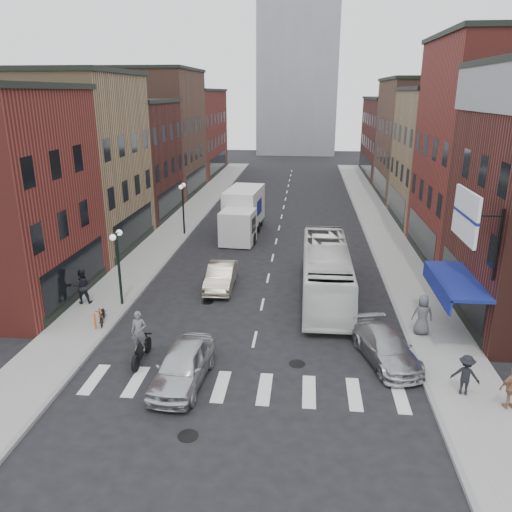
{
  "coord_description": "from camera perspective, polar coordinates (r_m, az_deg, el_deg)",
  "views": [
    {
      "loc": [
        2.14,
        -19.55,
        10.85
      ],
      "look_at": [
        -0.51,
        6.63,
        2.19
      ],
      "focal_mm": 35.0,
      "sensor_mm": 36.0,
      "label": 1
    }
  ],
  "objects": [
    {
      "name": "bike_rack",
      "position": [
        25.21,
        -17.66,
        -6.83
      ],
      "size": [
        0.08,
        0.68,
        0.8
      ],
      "color": "#D8590C",
      "rests_on": "sidewalk_left"
    },
    {
      "name": "crosswalk_stripes",
      "position": [
        19.91,
        -1.38,
        -14.83
      ],
      "size": [
        12.0,
        2.2,
        0.01
      ],
      "primitive_type": "cube",
      "color": "silver",
      "rests_on": "ground"
    },
    {
      "name": "bldg_left_far_b",
      "position": [
        70.85,
        -8.49,
        13.81
      ],
      "size": [
        10.3,
        16.2,
        11.3
      ],
      "color": "maroon",
      "rests_on": "ground"
    },
    {
      "name": "bldg_left_far_a",
      "position": [
        57.33,
        -11.98,
        13.63
      ],
      "size": [
        10.3,
        12.2,
        13.3
      ],
      "color": "brown",
      "rests_on": "ground"
    },
    {
      "name": "sidewalk_left",
      "position": [
        44.22,
        -8.35,
        3.91
      ],
      "size": [
        3.0,
        74.0,
        0.15
      ],
      "primitive_type": "cube",
      "color": "gray",
      "rests_on": "ground"
    },
    {
      "name": "bldg_right_mid_b",
      "position": [
        45.7,
        22.44,
        10.34
      ],
      "size": [
        10.3,
        10.2,
        11.3
      ],
      "color": "#8A6F4C",
      "rests_on": "ground"
    },
    {
      "name": "streetlamp_near",
      "position": [
        26.62,
        -15.52,
        0.17
      ],
      "size": [
        0.32,
        1.22,
        4.11
      ],
      "color": "black",
      "rests_on": "ground"
    },
    {
      "name": "awning_blue",
      "position": [
        24.49,
        21.5,
        -2.73
      ],
      "size": [
        1.8,
        5.0,
        0.78
      ],
      "color": "navy",
      "rests_on": "ground"
    },
    {
      "name": "transit_bus",
      "position": [
        27.72,
        8.0,
        -1.76
      ],
      "size": [
        2.51,
        10.55,
        2.94
      ],
      "primitive_type": "imported",
      "rotation": [
        0.0,
        0.0,
        0.0
      ],
      "color": "white",
      "rests_on": "ground"
    },
    {
      "name": "sedan_left_far",
      "position": [
        28.97,
        -4.03,
        -2.34
      ],
      "size": [
        1.6,
        4.31,
        1.41
      ],
      "primitive_type": "imported",
      "rotation": [
        0.0,
        0.0,
        0.03
      ],
      "color": "beige",
      "rests_on": "ground"
    },
    {
      "name": "ped_right_a",
      "position": [
        20.43,
        22.84,
        -12.4
      ],
      "size": [
        1.13,
        0.81,
        1.58
      ],
      "primitive_type": "imported",
      "rotation": [
        0.0,
        0.0,
        2.81
      ],
      "color": "black",
      "rests_on": "sidewalk_right"
    },
    {
      "name": "bldg_left_mid_b",
      "position": [
        47.14,
        -15.87,
        10.59
      ],
      "size": [
        10.3,
        10.2,
        10.3
      ],
      "color": "#401C16",
      "rests_on": "ground"
    },
    {
      "name": "ped_left_solo",
      "position": [
        27.97,
        -19.26,
        -3.27
      ],
      "size": [
        1.02,
        0.75,
        1.89
      ],
      "primitive_type": "imported",
      "rotation": [
        0.0,
        0.0,
        3.4
      ],
      "color": "black",
      "rests_on": "sidewalk_left"
    },
    {
      "name": "curb_left",
      "position": [
        43.9,
        -6.44,
        3.79
      ],
      "size": [
        0.2,
        74.0,
        0.16
      ],
      "primitive_type": "cube",
      "color": "gray",
      "rests_on": "ground"
    },
    {
      "name": "distant_tower",
      "position": [
        98.59,
        4.98,
        26.4
      ],
      "size": [
        14.0,
        14.0,
        50.0
      ],
      "primitive_type": "cube",
      "color": "#9399A0",
      "rests_on": "ground"
    },
    {
      "name": "bldg_right_mid_a",
      "position": [
        36.12,
        27.06,
        10.39
      ],
      "size": [
        10.3,
        10.2,
        14.3
      ],
      "color": "maroon",
      "rests_on": "ground"
    },
    {
      "name": "ground",
      "position": [
        22.46,
        -0.42,
        -10.68
      ],
      "size": [
        160.0,
        160.0,
        0.0
      ],
      "primitive_type": "plane",
      "color": "black",
      "rests_on": "ground"
    },
    {
      "name": "curb_car",
      "position": [
        22.0,
        14.67,
        -10.08
      ],
      "size": [
        2.93,
        4.76,
        1.29
      ],
      "primitive_type": "imported",
      "rotation": [
        0.0,
        0.0,
        0.27
      ],
      "color": "#A6A7AB",
      "rests_on": "ground"
    },
    {
      "name": "motorcycle_rider",
      "position": [
        21.59,
        -13.12,
        -9.2
      ],
      "size": [
        0.68,
        2.28,
        2.32
      ],
      "rotation": [
        0.0,
        0.0,
        0.11
      ],
      "color": "black",
      "rests_on": "ground"
    },
    {
      "name": "sidewalk_right",
      "position": [
        43.39,
        14.03,
        3.28
      ],
      "size": [
        3.0,
        74.0,
        0.15
      ],
      "primitive_type": "cube",
      "color": "gray",
      "rests_on": "ground"
    },
    {
      "name": "box_truck",
      "position": [
        39.5,
        -1.56,
        4.88
      ],
      "size": [
        2.94,
        8.31,
        3.54
      ],
      "rotation": [
        0.0,
        0.0,
        -0.09
      ],
      "color": "silver",
      "rests_on": "ground"
    },
    {
      "name": "ped_right_c",
      "position": [
        24.35,
        18.5,
        -6.39
      ],
      "size": [
        0.97,
        0.66,
        1.91
      ],
      "primitive_type": "imported",
      "rotation": [
        0.0,
        0.0,
        3.09
      ],
      "color": "#515358",
      "rests_on": "sidewalk_right"
    },
    {
      "name": "bldg_left_mid_a",
      "position": [
        37.96,
        -21.45,
        9.87
      ],
      "size": [
        10.3,
        10.2,
        12.3
      ],
      "color": "#8A6F4C",
      "rests_on": "ground"
    },
    {
      "name": "bldg_right_far_b",
      "position": [
        69.98,
        16.76,
        12.8
      ],
      "size": [
        10.3,
        16.2,
        10.3
      ],
      "color": "#401C16",
      "rests_on": "ground"
    },
    {
      "name": "sedan_left_near",
      "position": [
        20.02,
        -8.39,
        -12.27
      ],
      "size": [
        2.1,
        4.59,
        1.52
      ],
      "primitive_type": "imported",
      "rotation": [
        0.0,
        0.0,
        -0.07
      ],
      "color": "silver",
      "rests_on": "ground"
    },
    {
      "name": "bldg_right_far_a",
      "position": [
        56.24,
        19.43,
        12.42
      ],
      "size": [
        10.3,
        12.2,
        12.3
      ],
      "color": "brown",
      "rests_on": "ground"
    },
    {
      "name": "curb_right",
      "position": [
        43.22,
        12.06,
        3.26
      ],
      "size": [
        0.2,
        74.0,
        0.16
      ],
      "primitive_type": "cube",
      "color": "gray",
      "rests_on": "ground"
    },
    {
      "name": "parked_bicycle",
      "position": [
        25.48,
        -17.13,
        -6.47
      ],
      "size": [
        0.97,
        1.65,
        0.82
      ],
      "primitive_type": "imported",
      "rotation": [
        0.0,
        0.0,
        0.29
      ],
      "color": "black",
      "rests_on": "sidewalk_left"
    },
    {
      "name": "billboard_sign",
      "position": [
        21.58,
        23.05,
        4.12
      ],
      "size": [
        1.52,
        3.0,
        3.7
      ],
      "color": "black",
      "rests_on": "ground"
    },
    {
      "name": "streetlamp_far",
      "position": [
        39.55,
        -8.37,
        6.44
      ],
      "size": [
        0.32,
        1.22,
        4.11
      ],
      "color": "black",
      "rests_on": "ground"
    }
  ]
}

